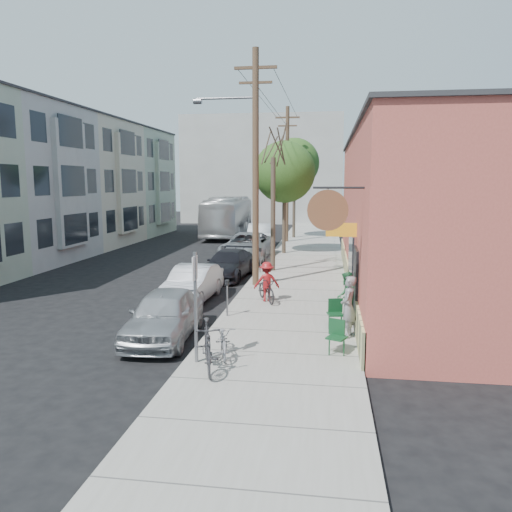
# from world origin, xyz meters

# --- Properties ---
(ground) EXTENTS (120.00, 120.00, 0.00)m
(ground) POSITION_xyz_m (0.00, 0.00, 0.00)
(ground) COLOR black
(sidewalk) EXTENTS (4.50, 58.00, 0.15)m
(sidewalk) POSITION_xyz_m (4.25, 11.00, 0.07)
(sidewalk) COLOR gray
(sidewalk) RESTS_ON ground
(cafe_building) EXTENTS (6.60, 20.20, 6.61)m
(cafe_building) POSITION_xyz_m (8.99, 4.99, 3.30)
(cafe_building) COLOR #AF4C41
(cafe_building) RESTS_ON ground
(apartment_row) EXTENTS (6.30, 32.00, 9.00)m
(apartment_row) POSITION_xyz_m (-11.85, 14.00, 4.50)
(apartment_row) COLOR #94A38A
(apartment_row) RESTS_ON ground
(end_cap_building) EXTENTS (18.00, 8.00, 12.00)m
(end_cap_building) POSITION_xyz_m (-2.00, 42.00, 6.00)
(end_cap_building) COLOR #9F9F9A
(end_cap_building) RESTS_ON ground
(sign_post) EXTENTS (0.07, 0.45, 2.80)m
(sign_post) POSITION_xyz_m (2.35, -4.95, 1.83)
(sign_post) COLOR slate
(sign_post) RESTS_ON sidewalk
(parking_meter_near) EXTENTS (0.14, 0.14, 1.24)m
(parking_meter_near) POSITION_xyz_m (2.25, -0.55, 0.98)
(parking_meter_near) COLOR slate
(parking_meter_near) RESTS_ON sidewalk
(parking_meter_far) EXTENTS (0.14, 0.14, 1.24)m
(parking_meter_far) POSITION_xyz_m (2.25, 7.72, 0.98)
(parking_meter_far) COLOR slate
(parking_meter_far) RESTS_ON sidewalk
(utility_pole_near) EXTENTS (3.57, 0.28, 10.00)m
(utility_pole_near) POSITION_xyz_m (2.39, 4.73, 5.41)
(utility_pole_near) COLOR #503A28
(utility_pole_near) RESTS_ON sidewalk
(utility_pole_far) EXTENTS (1.80, 0.28, 10.00)m
(utility_pole_far) POSITION_xyz_m (2.45, 21.11, 5.34)
(utility_pole_far) COLOR #503A28
(utility_pole_far) RESTS_ON sidewalk
(tree_bare) EXTENTS (0.24, 0.24, 5.70)m
(tree_bare) POSITION_xyz_m (2.80, 8.44, 3.00)
(tree_bare) COLOR #44392C
(tree_bare) RESTS_ON sidewalk
(tree_leafy_mid) EXTENTS (3.85, 3.85, 7.04)m
(tree_leafy_mid) POSITION_xyz_m (2.80, 14.86, 5.25)
(tree_leafy_mid) COLOR #44392C
(tree_leafy_mid) RESTS_ON sidewalk
(tree_leafy_far) EXTENTS (3.99, 3.99, 7.99)m
(tree_leafy_far) POSITION_xyz_m (2.80, 24.00, 6.13)
(tree_leafy_far) COLOR #44392C
(tree_leafy_far) RESTS_ON sidewalk
(patio_chair_a) EXTENTS (0.60, 0.60, 0.88)m
(patio_chair_a) POSITION_xyz_m (5.85, -1.42, 0.59)
(patio_chair_a) COLOR #113C1E
(patio_chair_a) RESTS_ON sidewalk
(patio_chair_b) EXTENTS (0.66, 0.66, 0.88)m
(patio_chair_b) POSITION_xyz_m (5.86, -3.80, 0.59)
(patio_chair_b) COLOR #113C1E
(patio_chair_b) RESTS_ON sidewalk
(patron_grey) EXTENTS (0.54, 0.73, 1.83)m
(patron_grey) POSITION_xyz_m (6.20, -2.33, 1.06)
(patron_grey) COLOR slate
(patron_grey) RESTS_ON sidewalk
(patron_green) EXTENTS (0.73, 0.87, 1.62)m
(patron_green) POSITION_xyz_m (6.20, -0.60, 0.96)
(patron_green) COLOR #29663A
(patron_green) RESTS_ON sidewalk
(cyclist) EXTENTS (1.09, 0.81, 1.51)m
(cyclist) POSITION_xyz_m (3.31, 1.75, 0.90)
(cyclist) COLOR maroon
(cyclist) RESTS_ON sidewalk
(cyclist_bike) EXTENTS (1.30, 1.86, 0.93)m
(cyclist_bike) POSITION_xyz_m (3.31, 1.75, 0.61)
(cyclist_bike) COLOR black
(cyclist_bike) RESTS_ON sidewalk
(parked_bike_a) EXTENTS (1.10, 2.05, 1.19)m
(parked_bike_a) POSITION_xyz_m (2.75, -5.39, 0.74)
(parked_bike_a) COLOR black
(parked_bike_a) RESTS_ON sidewalk
(parked_bike_b) EXTENTS (0.97, 1.72, 0.86)m
(parked_bike_b) POSITION_xyz_m (2.93, -4.40, 0.58)
(parked_bike_b) COLOR slate
(parked_bike_b) RESTS_ON sidewalk
(car_0) EXTENTS (1.99, 4.45, 1.49)m
(car_0) POSITION_xyz_m (0.80, -2.82, 0.74)
(car_0) COLOR #A1A4A9
(car_0) RESTS_ON ground
(car_1) EXTENTS (1.63, 4.27, 1.39)m
(car_1) POSITION_xyz_m (0.34, 1.96, 0.69)
(car_1) COLOR #ABACB3
(car_1) RESTS_ON ground
(car_2) EXTENTS (2.23, 4.76, 1.34)m
(car_2) POSITION_xyz_m (0.80, 6.88, 0.67)
(car_2) COLOR black
(car_2) RESTS_ON ground
(car_3) EXTENTS (2.91, 5.93, 1.62)m
(car_3) POSITION_xyz_m (0.80, 12.62, 0.81)
(car_3) COLOR #9C9FA3
(car_3) RESTS_ON ground
(car_4) EXTENTS (2.15, 5.19, 1.67)m
(car_4) POSITION_xyz_m (0.80, 18.57, 0.84)
(car_4) COLOR #B1B6B9
(car_4) RESTS_ON ground
(bus) EXTENTS (3.40, 12.16, 3.35)m
(bus) POSITION_xyz_m (-3.08, 25.99, 1.68)
(bus) COLOR silver
(bus) RESTS_ON ground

